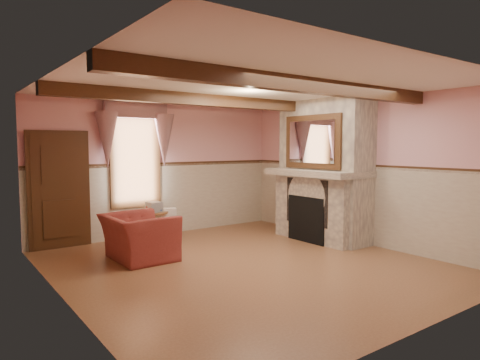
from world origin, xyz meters
TOP-DOWN VIEW (x-y plane):
  - floor at (0.00, 0.00)m, footprint 5.50×6.00m
  - ceiling at (0.00, 0.00)m, footprint 5.50×6.00m
  - wall_back at (0.00, 3.00)m, footprint 5.50×0.02m
  - wall_front at (0.00, -3.00)m, footprint 5.50×0.02m
  - wall_left at (-2.75, 0.00)m, footprint 0.02×6.00m
  - wall_right at (2.75, 0.00)m, footprint 0.02×6.00m
  - wainscot at (0.00, 0.00)m, footprint 5.50×6.00m
  - chair_rail at (0.00, 0.00)m, footprint 5.50×6.00m
  - firebox at (2.00, 0.60)m, footprint 0.20×0.95m
  - armchair at (-1.25, 1.31)m, footprint 1.04×1.19m
  - side_table at (-0.33, 2.70)m, footprint 0.64×0.64m
  - book_stack at (-0.34, 2.67)m, footprint 0.26×0.32m
  - radiator at (-0.22, 2.70)m, footprint 0.72×0.41m
  - bowl at (2.24, 0.46)m, footprint 0.32×0.32m
  - mantel_clock at (2.24, 1.40)m, footprint 0.14×0.24m
  - oil_lamp at (2.24, 1.26)m, footprint 0.11×0.11m
  - candle_red at (2.24, 0.16)m, footprint 0.06×0.06m
  - jar_yellow at (2.24, 0.15)m, footprint 0.06×0.06m
  - fireplace at (2.42, 0.60)m, footprint 0.85×2.00m
  - mantel at (2.24, 0.60)m, footprint 1.05×2.05m
  - overmantel_mirror at (2.06, 0.60)m, footprint 0.06×1.44m
  - door at (-2.10, 2.94)m, footprint 1.10×0.10m
  - window at (-0.60, 2.97)m, footprint 1.06×0.08m
  - window_drapes at (-0.60, 2.88)m, footprint 1.30×0.14m
  - ceiling_beam_front at (0.00, -1.20)m, footprint 5.50×0.18m
  - ceiling_beam_back at (0.00, 1.20)m, footprint 5.50×0.18m

SIDE VIEW (x-z plane):
  - floor at x=0.00m, z-range -0.01..0.01m
  - side_table at x=-0.33m, z-range 0.00..0.55m
  - radiator at x=-0.22m, z-range 0.00..0.60m
  - armchair at x=-1.25m, z-range 0.00..0.76m
  - firebox at x=2.00m, z-range 0.00..0.90m
  - book_stack at x=-0.34m, z-range 0.55..0.75m
  - wainscot at x=0.00m, z-range 0.00..1.50m
  - door at x=-2.10m, z-range 0.00..2.10m
  - mantel at x=2.24m, z-range 1.30..1.42m
  - wall_back at x=0.00m, z-range 0.00..2.80m
  - wall_front at x=0.00m, z-range 0.00..2.80m
  - wall_left at x=-2.75m, z-range 0.00..2.80m
  - wall_right at x=2.75m, z-range 0.00..2.80m
  - fireplace at x=2.42m, z-range 0.00..2.80m
  - bowl at x=2.24m, z-range 1.42..1.50m
  - jar_yellow at x=2.24m, z-range 1.42..1.54m
  - chair_rail at x=0.00m, z-range 1.46..1.54m
  - candle_red at x=2.24m, z-range 1.42..1.58m
  - mantel_clock at x=2.24m, z-range 1.42..1.62m
  - oil_lamp at x=2.24m, z-range 1.42..1.70m
  - window at x=-0.60m, z-range 0.64..2.66m
  - overmantel_mirror at x=2.06m, z-range 1.45..2.49m
  - window_drapes at x=-0.60m, z-range 1.55..2.95m
  - ceiling_beam_front at x=0.00m, z-range 2.60..2.80m
  - ceiling_beam_back at x=0.00m, z-range 2.60..2.80m
  - ceiling at x=0.00m, z-range 2.79..2.80m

